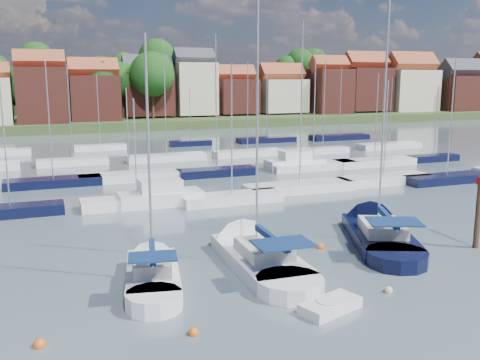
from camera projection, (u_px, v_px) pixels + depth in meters
name	position (u px, v px, depth m)	size (l,w,h in m)	color
ground	(167.00, 166.00, 65.66)	(260.00, 260.00, 0.00)	#44535D
sailboat_left	(152.00, 270.00, 29.24)	(4.56, 10.56, 13.98)	silver
sailboat_centre	(249.00, 251.00, 32.53)	(4.04, 13.43, 17.98)	silver
sailboat_navy	(373.00, 229.00, 37.06)	(8.56, 13.97, 18.78)	black
tender	(330.00, 306.00, 24.89)	(3.31, 2.29, 0.65)	silver
timber_piling	(477.00, 226.00, 33.88)	(0.40, 0.40, 6.91)	#4C331E
buoy_a	(40.00, 347.00, 21.63)	(0.51, 0.51, 0.51)	#D85914
buoy_b	(193.00, 335.00, 22.64)	(0.45, 0.45, 0.45)	#D85914
buoy_c	(261.00, 292.00, 27.18)	(0.54, 0.54, 0.54)	beige
buoy_d	(388.00, 292.00, 27.10)	(0.41, 0.41, 0.41)	beige
buoy_e	(297.00, 239.00, 36.04)	(0.41, 0.41, 0.41)	#D85914
buoy_g	(321.00, 248.00, 34.05)	(0.52, 0.52, 0.52)	#D85914
marina_field	(193.00, 167.00, 61.79)	(79.62, 41.41, 15.93)	silver
far_shore_town	(98.00, 99.00, 150.53)	(212.46, 90.00, 22.27)	#344924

